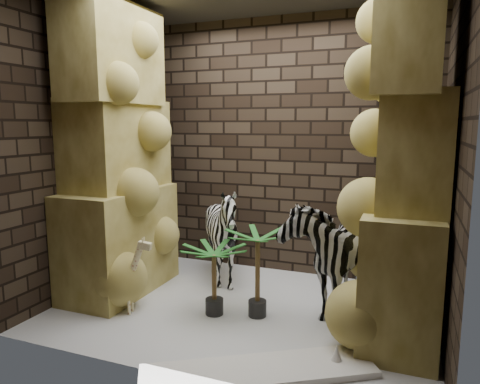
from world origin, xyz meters
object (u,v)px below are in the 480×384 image
at_px(giraffe_toy, 119,274).
at_px(palm_front, 258,273).
at_px(zebra_right, 332,242).
at_px(palm_back, 214,280).
at_px(surfboard, 259,371).
at_px(zebra_left, 223,240).

xyz_separation_m(giraffe_toy, palm_front, (1.24, 0.40, 0.03)).
height_order(giraffe_toy, palm_front, palm_front).
height_order(zebra_right, palm_front, zebra_right).
relative_size(palm_front, palm_back, 1.23).
xyz_separation_m(giraffe_toy, surfboard, (1.56, -0.52, -0.36)).
relative_size(zebra_left, palm_back, 1.67).
bearing_deg(zebra_right, giraffe_toy, -148.31).
bearing_deg(surfboard, palm_back, 99.93).
xyz_separation_m(palm_front, palm_back, (-0.39, -0.11, -0.08)).
relative_size(palm_back, surfboard, 0.40).
height_order(zebra_left, giraffe_toy, zebra_left).
bearing_deg(zebra_left, giraffe_toy, -109.10).
height_order(giraffe_toy, palm_back, giraffe_toy).
bearing_deg(zebra_left, surfboard, -47.68).
distance_m(zebra_right, giraffe_toy, 2.03).
bearing_deg(zebra_left, palm_front, -35.00).
bearing_deg(giraffe_toy, palm_front, 5.13).
distance_m(zebra_right, surfboard, 1.50).
xyz_separation_m(palm_front, surfboard, (0.33, -0.92, -0.39)).
height_order(zebra_left, palm_front, zebra_left).
bearing_deg(giraffe_toy, zebra_left, 47.12).
bearing_deg(palm_front, surfboard, -70.46).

